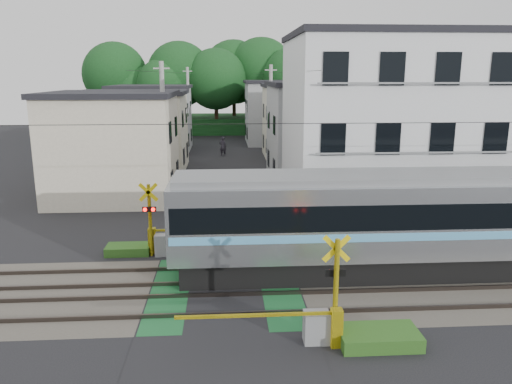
{
  "coord_description": "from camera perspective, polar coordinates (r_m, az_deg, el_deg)",
  "views": [
    {
      "loc": [
        0.02,
        -16.0,
        7.23
      ],
      "look_at": [
        1.39,
        5.0,
        2.29
      ],
      "focal_mm": 35.0,
      "sensor_mm": 36.0,
      "label": 1
    }
  ],
  "objects": [
    {
      "name": "utility_poles",
      "position": [
        39.14,
        -5.33,
        8.55
      ],
      "size": [
        7.9,
        42.0,
        8.0
      ],
      "color": "#A5A5A0",
      "rests_on": "ground"
    },
    {
      "name": "tree_hill",
      "position": [
        63.7,
        -3.09,
        12.2
      ],
      "size": [
        40.0,
        13.56,
        11.89
      ],
      "color": "#16441B",
      "rests_on": "ground"
    },
    {
      "name": "ground",
      "position": [
        17.56,
        -3.52,
        -11.14
      ],
      "size": [
        120.0,
        120.0,
        0.0
      ],
      "primitive_type": "plane",
      "color": "black"
    },
    {
      "name": "apartment_block",
      "position": [
        26.98,
        14.74,
        7.31
      ],
      "size": [
        10.2,
        8.36,
        9.3
      ],
      "color": "white",
      "rests_on": "ground"
    },
    {
      "name": "pedestrian",
      "position": [
        45.66,
        -3.8,
        5.23
      ],
      "size": [
        0.73,
        0.55,
        1.81
      ],
      "primitive_type": "imported",
      "rotation": [
        0.0,
        0.0,
        2.95
      ],
      "color": "#312D38",
      "rests_on": "ground"
    },
    {
      "name": "track_bed",
      "position": [
        17.54,
        -3.53,
        -11.03
      ],
      "size": [
        120.0,
        120.0,
        0.14
      ],
      "color": "#47423A",
      "rests_on": "ground"
    },
    {
      "name": "weed_patches",
      "position": [
        17.48,
        2.34,
        -10.57
      ],
      "size": [
        10.25,
        8.8,
        0.4
      ],
      "color": "#2D5E1E",
      "rests_on": "ground"
    },
    {
      "name": "catenary",
      "position": [
        17.47,
        16.38,
        0.99
      ],
      "size": [
        60.0,
        5.04,
        7.0
      ],
      "color": "#2D2D33",
      "rests_on": "ground"
    },
    {
      "name": "houses_row",
      "position": [
        42.1,
        -3.42,
        7.76
      ],
      "size": [
        22.07,
        31.35,
        6.8
      ],
      "color": "beige",
      "rests_on": "ground"
    },
    {
      "name": "crossing_signal_far",
      "position": [
        20.87,
        -10.75,
        -5.24
      ],
      "size": [
        4.74,
        0.65,
        3.09
      ],
      "color": "yellow",
      "rests_on": "ground"
    },
    {
      "name": "crossing_signal_near",
      "position": [
        14.19,
        7.34,
        -14.26
      ],
      "size": [
        4.74,
        0.65,
        3.09
      ],
      "color": "yellow",
      "rests_on": "ground"
    }
  ]
}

